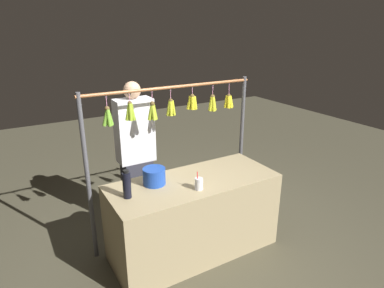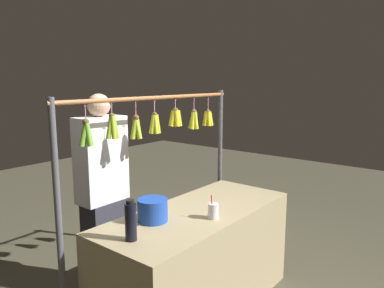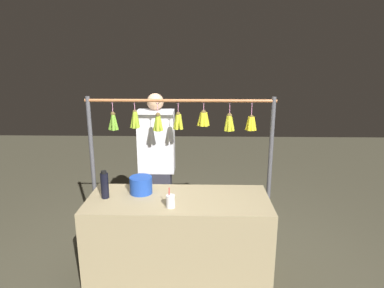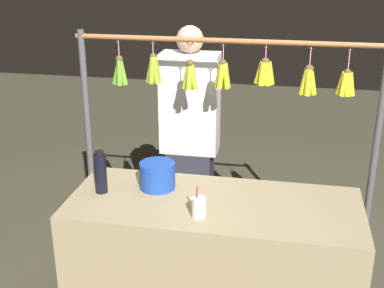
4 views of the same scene
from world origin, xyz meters
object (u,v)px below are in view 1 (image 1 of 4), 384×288
blue_bucket (154,176)px  vendor_person (136,158)px  water_bottle (127,185)px  drink_cup (199,184)px

blue_bucket → vendor_person: (-0.07, -0.67, -0.06)m
vendor_person → water_bottle: bearing=63.8°
drink_cup → vendor_person: (0.24, -0.98, -0.03)m
blue_bucket → drink_cup: drink_cup is taller
blue_bucket → drink_cup: 0.45m
water_bottle → vendor_person: 0.89m
blue_bucket → vendor_person: size_ratio=0.13×
water_bottle → vendor_person: bearing=-116.2°
water_bottle → blue_bucket: bearing=-158.2°
drink_cup → vendor_person: bearing=-76.1°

